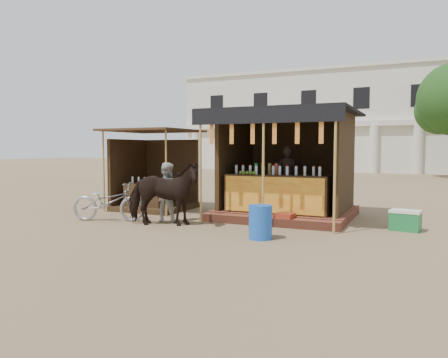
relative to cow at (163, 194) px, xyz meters
name	(u,v)px	position (x,y,z in m)	size (l,w,h in m)	color
ground	(192,237)	(1.27, -0.90, -0.75)	(120.00, 120.00, 0.00)	#846B4C
main_stall	(286,179)	(2.26, 2.45, 0.27)	(3.60, 3.61, 2.78)	brown
secondary_stall	(151,181)	(-1.90, 2.33, 0.10)	(2.40, 2.40, 2.38)	#3B2715
cow	(163,194)	(0.00, 0.00, 0.00)	(0.81, 1.79, 1.51)	black
motorbike	(109,202)	(-1.61, 0.01, -0.27)	(0.65, 1.85, 0.97)	#9998A1
bystander	(166,192)	(-0.24, 0.54, -0.02)	(0.72, 0.56, 1.48)	#BABAB4
blue_barrel	(260,222)	(2.61, -0.49, -0.41)	(0.47, 0.47, 0.69)	blue
red_crate	(285,220)	(2.66, 1.10, -0.60)	(0.41, 0.41, 0.31)	maroon
cooler	(405,220)	(5.24, 1.70, -0.52)	(0.71, 0.54, 0.46)	#1A7638
background_building	(341,123)	(-0.73, 29.04, 3.23)	(26.00, 7.45, 8.18)	silver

